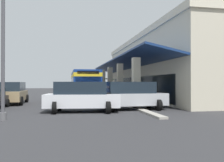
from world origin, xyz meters
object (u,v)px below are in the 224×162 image
(transit_bus, at_px, (84,83))
(potted_palm, at_px, (110,91))
(parked_suv_white, at_px, (82,96))
(lot_light_pole, at_px, (3,43))
(parked_suv_silver, at_px, (131,95))
(pedestrian, at_px, (90,95))
(parked_suv_tan, at_px, (13,93))

(transit_bus, distance_m, potted_palm, 7.98)
(potted_palm, bearing_deg, parked_suv_white, -15.57)
(transit_bus, bearing_deg, lot_light_pole, -19.92)
(parked_suv_silver, distance_m, pedestrian, 4.25)
(parked_suv_silver, distance_m, parked_suv_white, 3.57)
(parked_suv_white, xyz_separation_m, lot_light_pole, (2.71, -4.14, 2.91))
(pedestrian, relative_size, lot_light_pole, 0.22)
(parked_suv_silver, height_order, lot_light_pole, lot_light_pole)
(transit_bus, height_order, pedestrian, transit_bus)
(pedestrian, bearing_deg, transit_bus, -179.08)
(parked_suv_tan, bearing_deg, parked_suv_silver, 56.01)
(transit_bus, relative_size, pedestrian, 6.89)
(transit_bus, height_order, parked_suv_tan, transit_bus)
(potted_palm, distance_m, lot_light_pole, 22.60)
(transit_bus, relative_size, parked_suv_silver, 2.30)
(potted_palm, relative_size, lot_light_pole, 0.36)
(parked_suv_silver, xyz_separation_m, parked_suv_tan, (-6.27, -9.29, 0.00))
(parked_suv_tan, xyz_separation_m, parked_suv_white, (6.94, 5.79, 0.00))
(transit_bus, distance_m, parked_suv_white, 11.05)
(parked_suv_silver, xyz_separation_m, lot_light_pole, (3.39, -7.65, 2.91))
(parked_suv_tan, bearing_deg, potted_palm, 135.17)
(potted_palm, bearing_deg, parked_suv_tan, -44.83)
(pedestrian, distance_m, lot_light_pole, 8.99)
(parked_suv_tan, distance_m, lot_light_pole, 10.22)
(lot_light_pole, bearing_deg, parked_suv_white, 123.21)
(pedestrian, height_order, lot_light_pole, lot_light_pole)
(transit_bus, distance_m, parked_suv_silver, 10.69)
(transit_bus, bearing_deg, parked_suv_tan, -58.52)
(parked_suv_white, distance_m, pedestrian, 4.17)
(lot_light_pole, bearing_deg, transit_bus, 160.08)
(transit_bus, xyz_separation_m, potted_palm, (-6.75, 4.12, -1.08))
(parked_suv_silver, bearing_deg, pedestrian, -142.77)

